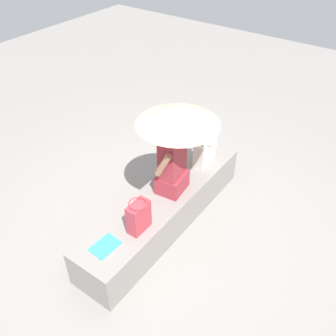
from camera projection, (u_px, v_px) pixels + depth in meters
name	position (u px, v px, depth m)	size (l,w,h in m)	color
ground_plane	(164.00, 222.00, 4.52)	(14.00, 14.00, 0.00)	gray
stone_bench	(164.00, 209.00, 4.38)	(2.50, 0.56, 0.45)	gray
person_seated	(172.00, 162.00, 4.08)	(0.49, 0.32, 0.90)	#992D38
parasol	(178.00, 115.00, 3.77)	(0.88, 0.88, 1.08)	#B7B7BC
handbag_black	(205.00, 152.00, 4.60)	(0.32, 0.23, 0.35)	silver
tote_bag_canvas	(139.00, 216.00, 3.73)	(0.25, 0.19, 0.36)	#B2333D
magazine	(105.00, 246.00, 3.65)	(0.28, 0.20, 0.01)	#339ED1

